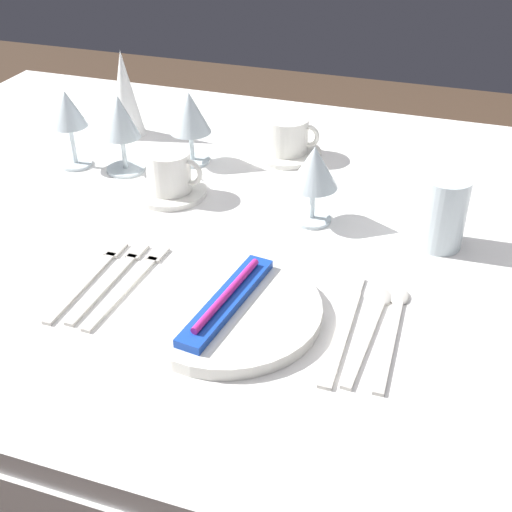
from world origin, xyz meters
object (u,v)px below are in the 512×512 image
Objects in this scene: dinner_knife at (343,330)px; napkin_folded at (125,93)px; wine_glass_far at (190,115)px; wine_glass_left at (120,121)px; toothbrush_package at (227,300)px; coffee_cup_far at (287,135)px; wine_glass_right at (68,113)px; fork_outer at (132,282)px; dinner_plate at (227,310)px; spoon_dessert at (393,323)px; wine_glass_centre at (314,170)px; coffee_cup_right at (170,171)px; drink_tumbler at (442,216)px; fork_inner at (113,278)px; spoon_soup at (372,322)px; fork_salad at (91,276)px.

napkin_folded is at bearing 138.94° from dinner_knife.
wine_glass_left is at bearing -143.48° from wine_glass_far.
coffee_cup_far is at bearing 97.53° from toothbrush_package.
wine_glass_right is 0.83× the size of napkin_folded.
wine_glass_right is (-0.28, 0.32, 0.10)m from fork_outer.
dinner_plate is 1.72× the size of wine_glass_right.
spoon_dessert is 0.30m from wine_glass_centre.
drink_tumbler reaches higher than coffee_cup_right.
napkin_folded is (-0.63, 0.46, 0.09)m from spoon_dessert.
toothbrush_package is 1.54× the size of wine_glass_far.
dinner_knife is 0.60m from wine_glass_left.
wine_glass_centre reaches higher than spoon_dessert.
dinner_plate is at bearing -7.81° from fork_inner.
dinner_knife is 0.54m from coffee_cup_far.
toothbrush_package is at bearing -166.95° from spoon_dessert.
wine_glass_far is at bearing 133.26° from dinner_knife.
fork_inner is at bearing -83.40° from wine_glass_far.
wine_glass_far is at bearing 118.61° from toothbrush_package.
wine_glass_centre is at bearing -7.18° from wine_glass_right.
wine_glass_left reaches higher than dinner_knife.
drink_tumbler is at bearing -2.35° from coffee_cup_right.
coffee_cup_right reaches higher than spoon_soup.
fork_inner is 0.41m from wine_glass_far.
wine_glass_left reaches higher than fork_outer.
napkin_folded is at bearing 111.68° from fork_salad.
spoon_soup is at bearing -58.78° from wine_glass_centre.
wine_glass_left reaches higher than wine_glass_centre.
dinner_knife is 2.31× the size of coffee_cup_right.
drink_tumbler is at bearing 28.32° from fork_salad.
fork_salad is at bearing -174.35° from fork_outer.
spoon_dessert is 2.14× the size of coffee_cup_right.
fork_salad is 0.90× the size of dinner_knife.
fork_salad is at bearing -87.92° from wine_glass_far.
drink_tumbler is 0.65× the size of napkin_folded.
fork_inner is 0.96× the size of spoon_dessert.
fork_inner is at bearing -176.57° from spoon_dessert.
napkin_folded reaches higher than coffee_cup_right.
napkin_folded reaches higher than spoon_soup.
drink_tumbler is at bearing 81.20° from spoon_dessert.
spoon_soup is 0.03m from spoon_dessert.
dinner_plate is 2.49× the size of coffee_cup_right.
coffee_cup_far is at bearing 97.53° from dinner_plate.
napkin_folded is (-0.18, 0.08, -0.01)m from wine_glass_far.
fork_salad is 1.44× the size of wine_glass_left.
toothbrush_package is 0.29m from wine_glass_centre.
napkin_folded is at bearing 143.72° from spoon_dessert.
wine_glass_right reaches higher than wine_glass_far.
coffee_cup_right reaches higher than dinner_knife.
spoon_soup is at bearing 3.41° from fork_salad.
coffee_cup_far reaches higher than dinner_plate.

